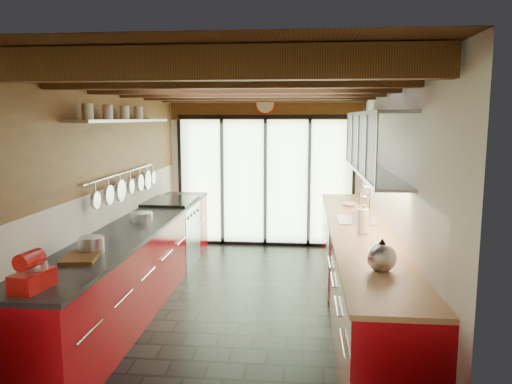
% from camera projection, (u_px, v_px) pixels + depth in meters
% --- Properties ---
extents(ground, '(5.50, 5.50, 0.00)m').
position_uv_depth(ground, '(247.00, 303.00, 5.78)').
color(ground, black).
rests_on(ground, ground).
extents(room_shell, '(5.50, 5.50, 5.50)m').
position_uv_depth(room_shell, '(246.00, 161.00, 5.54)').
color(room_shell, silver).
rests_on(room_shell, ground).
extents(ceiling_beams, '(3.14, 5.06, 4.90)m').
position_uv_depth(ceiling_beams, '(250.00, 89.00, 5.79)').
color(ceiling_beams, '#593316').
rests_on(ceiling_beams, ground).
extents(glass_door, '(2.95, 0.10, 2.90)m').
position_uv_depth(glass_door, '(265.00, 147.00, 8.19)').
color(glass_door, '#C6EAAD').
rests_on(glass_door, ground).
extents(left_counter, '(0.68, 5.00, 0.92)m').
position_uv_depth(left_counter, '(139.00, 262.00, 5.84)').
color(left_counter, '#AC0911').
rests_on(left_counter, ground).
extents(range_stove, '(0.66, 0.90, 0.97)m').
position_uv_depth(range_stove, '(171.00, 233.00, 7.26)').
color(range_stove, silver).
rests_on(range_stove, ground).
extents(right_counter, '(0.68, 5.00, 0.92)m').
position_uv_depth(right_counter, '(359.00, 268.00, 5.59)').
color(right_counter, '#AC0911').
rests_on(right_counter, ground).
extents(sink_assembly, '(0.45, 0.52, 0.43)m').
position_uv_depth(sink_assembly, '(358.00, 218.00, 5.91)').
color(sink_assembly, silver).
rests_on(sink_assembly, right_counter).
extents(upper_cabinets_right, '(0.34, 3.00, 3.00)m').
position_uv_depth(upper_cabinets_right, '(374.00, 143.00, 5.67)').
color(upper_cabinets_right, silver).
rests_on(upper_cabinets_right, ground).
extents(left_wall_fixtures, '(0.28, 2.60, 0.96)m').
position_uv_depth(left_wall_fixtures, '(127.00, 147.00, 5.95)').
color(left_wall_fixtures, silver).
rests_on(left_wall_fixtures, ground).
extents(stand_mixer, '(0.23, 0.34, 0.29)m').
position_uv_depth(stand_mixer, '(33.00, 274.00, 3.55)').
color(stand_mixer, red).
rests_on(stand_mixer, left_counter).
extents(pot_large, '(0.24, 0.24, 0.15)m').
position_uv_depth(pot_large, '(91.00, 245.00, 4.52)').
color(pot_large, silver).
rests_on(pot_large, left_counter).
extents(pot_small, '(0.27, 0.27, 0.10)m').
position_uv_depth(pot_small, '(141.00, 217.00, 5.90)').
color(pot_small, silver).
rests_on(pot_small, left_counter).
extents(cutting_board, '(0.35, 0.44, 0.03)m').
position_uv_depth(cutting_board, '(81.00, 258.00, 4.31)').
color(cutting_board, brown).
rests_on(cutting_board, left_counter).
extents(kettle, '(0.31, 0.33, 0.28)m').
position_uv_depth(kettle, '(382.00, 256.00, 3.98)').
color(kettle, silver).
rests_on(kettle, right_counter).
extents(paper_towel, '(0.14, 0.14, 0.31)m').
position_uv_depth(paper_towel, '(363.00, 222.00, 5.24)').
color(paper_towel, white).
rests_on(paper_towel, right_counter).
extents(soap_bottle, '(0.11, 0.11, 0.19)m').
position_uv_depth(soap_bottle, '(357.00, 213.00, 5.88)').
color(soap_bottle, silver).
rests_on(soap_bottle, right_counter).
extents(bowl, '(0.21, 0.21, 0.05)m').
position_uv_depth(bowl, '(349.00, 205.00, 6.88)').
color(bowl, silver).
rests_on(bowl, right_counter).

